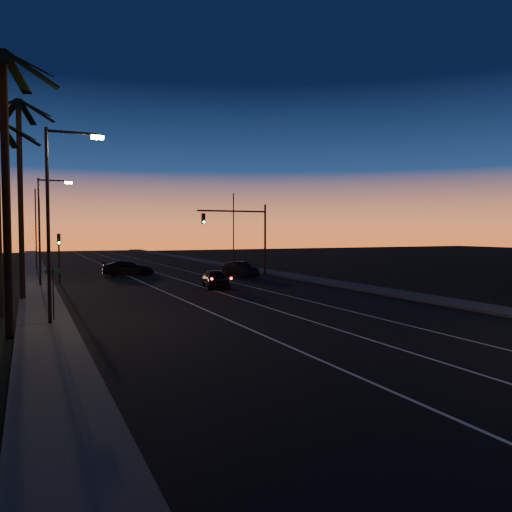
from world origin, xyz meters
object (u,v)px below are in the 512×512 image
lead_car (216,279)px  right_car (240,269)px  signal_mast (243,227)px  cross_car (128,268)px

lead_car → right_car: bearing=55.8°
signal_mast → lead_car: signal_mast is taller
lead_car → right_car: size_ratio=1.06×
signal_mast → cross_car: bearing=150.6°
lead_car → cross_car: (-4.10, 13.99, 0.03)m
right_car → cross_car: 11.26m
cross_car → right_car: bearing=-32.5°
signal_mast → right_car: (-0.50, -0.42, -4.06)m
signal_mast → lead_car: size_ratio=1.46×
right_car → signal_mast: bearing=40.2°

